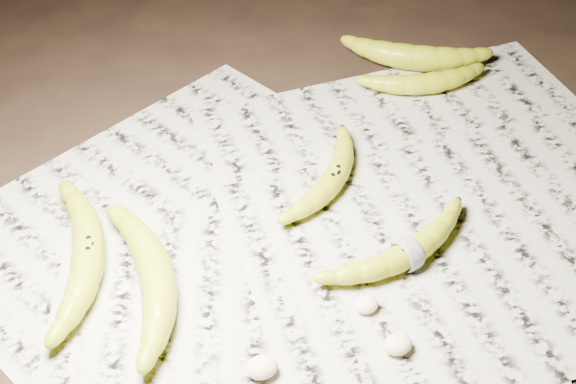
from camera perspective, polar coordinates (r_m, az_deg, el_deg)
name	(u,v)px	position (r m, az deg, el deg)	size (l,w,h in m)	color
ground	(317,241)	(0.98, 2.09, -3.52)	(3.00, 3.00, 0.00)	black
newspaper_patch	(321,242)	(0.97, 2.33, -3.58)	(0.90, 0.70, 0.01)	#B1AB97
banana_left_a	(88,252)	(0.95, -14.03, -4.15)	(0.22, 0.06, 0.04)	#ABB516
banana_left_b	(156,274)	(0.91, -9.34, -5.75)	(0.21, 0.07, 0.04)	#ABB516
banana_center	(334,177)	(1.03, 3.26, 1.10)	(0.17, 0.05, 0.03)	#ABB516
banana_taped	(407,252)	(0.94, 8.49, -4.25)	(0.19, 0.05, 0.03)	#ABB516
banana_upper_a	(425,81)	(1.21, 9.75, 7.76)	(0.17, 0.05, 0.03)	#ABB516
banana_upper_b	(414,55)	(1.26, 8.96, 9.57)	(0.19, 0.06, 0.04)	#ABB516
measuring_tape	(407,252)	(0.94, 8.49, -4.25)	(0.04, 0.04, 0.00)	white
flesh_chunk_a	(262,365)	(0.84, -1.87, -12.19)	(0.03, 0.03, 0.02)	beige
flesh_chunk_b	(398,342)	(0.86, 7.85, -10.51)	(0.03, 0.03, 0.02)	beige
flesh_chunk_c	(367,302)	(0.90, 5.61, -7.82)	(0.03, 0.02, 0.02)	beige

